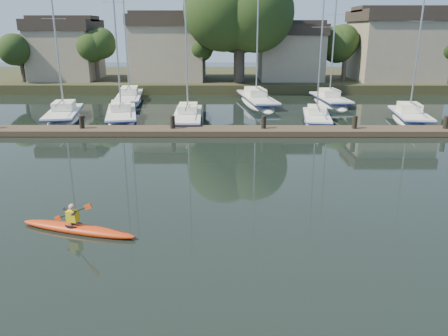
{
  "coord_description": "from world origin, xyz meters",
  "views": [
    {
      "loc": [
        0.46,
        -14.27,
        6.61
      ],
      "look_at": [
        0.42,
        2.73,
        1.2
      ],
      "focal_mm": 35.0,
      "sensor_mm": 36.0,
      "label": 1
    }
  ],
  "objects_px": {
    "sailboat_1": "(122,122)",
    "sailboat_5": "(130,104)",
    "sailboat_7": "(330,106)",
    "sailboat_4": "(409,123)",
    "sailboat_2": "(188,123)",
    "sailboat_6": "(257,105)",
    "kayak": "(77,227)",
    "sailboat_0": "(65,122)",
    "dock": "(218,131)",
    "sailboat_3": "(316,124)"
  },
  "relations": [
    {
      "from": "sailboat_0",
      "to": "sailboat_4",
      "type": "xyz_separation_m",
      "value": [
        26.42,
        -0.52,
        0.01
      ]
    },
    {
      "from": "sailboat_2",
      "to": "sailboat_3",
      "type": "xyz_separation_m",
      "value": [
        9.68,
        -0.13,
        0.01
      ]
    },
    {
      "from": "sailboat_2",
      "to": "sailboat_3",
      "type": "bearing_deg",
      "value": -2.97
    },
    {
      "from": "sailboat_6",
      "to": "sailboat_1",
      "type": "bearing_deg",
      "value": -153.37
    },
    {
      "from": "sailboat_1",
      "to": "sailboat_5",
      "type": "bearing_deg",
      "value": 86.03
    },
    {
      "from": "sailboat_0",
      "to": "sailboat_6",
      "type": "height_order",
      "value": "sailboat_6"
    },
    {
      "from": "kayak",
      "to": "sailboat_6",
      "type": "bearing_deg",
      "value": 90.23
    },
    {
      "from": "sailboat_7",
      "to": "sailboat_1",
      "type": "bearing_deg",
      "value": -161.46
    },
    {
      "from": "dock",
      "to": "sailboat_4",
      "type": "bearing_deg",
      "value": 17.0
    },
    {
      "from": "sailboat_0",
      "to": "sailboat_5",
      "type": "xyz_separation_m",
      "value": [
        3.24,
        8.64,
        0.01
      ]
    },
    {
      "from": "sailboat_3",
      "to": "sailboat_2",
      "type": "bearing_deg",
      "value": -172.95
    },
    {
      "from": "sailboat_0",
      "to": "sailboat_1",
      "type": "relative_size",
      "value": 0.88
    },
    {
      "from": "dock",
      "to": "sailboat_2",
      "type": "relative_size",
      "value": 2.29
    },
    {
      "from": "sailboat_3",
      "to": "sailboat_0",
      "type": "bearing_deg",
      "value": -174.71
    },
    {
      "from": "dock",
      "to": "sailboat_2",
      "type": "xyz_separation_m",
      "value": [
        -2.35,
        4.22,
        -0.39
      ]
    },
    {
      "from": "kayak",
      "to": "sailboat_7",
      "type": "relative_size",
      "value": 0.32
    },
    {
      "from": "sailboat_0",
      "to": "sailboat_4",
      "type": "distance_m",
      "value": 26.43
    },
    {
      "from": "sailboat_0",
      "to": "sailboat_7",
      "type": "height_order",
      "value": "sailboat_7"
    },
    {
      "from": "kayak",
      "to": "sailboat_1",
      "type": "height_order",
      "value": "sailboat_1"
    },
    {
      "from": "kayak",
      "to": "sailboat_2",
      "type": "bearing_deg",
      "value": 99.83
    },
    {
      "from": "sailboat_4",
      "to": "sailboat_2",
      "type": "bearing_deg",
      "value": -170.38
    },
    {
      "from": "sailboat_0",
      "to": "sailboat_7",
      "type": "bearing_deg",
      "value": 8.26
    },
    {
      "from": "kayak",
      "to": "dock",
      "type": "xyz_separation_m",
      "value": [
        4.6,
        14.71,
        0.03
      ]
    },
    {
      "from": "sailboat_0",
      "to": "sailboat_3",
      "type": "distance_m",
      "value": 19.32
    },
    {
      "from": "sailboat_0",
      "to": "sailboat_6",
      "type": "xyz_separation_m",
      "value": [
        15.39,
        7.64,
        0.01
      ]
    },
    {
      "from": "dock",
      "to": "sailboat_1",
      "type": "distance_m",
      "value": 8.99
    },
    {
      "from": "sailboat_4",
      "to": "sailboat_7",
      "type": "relative_size",
      "value": 0.92
    },
    {
      "from": "sailboat_5",
      "to": "sailboat_7",
      "type": "distance_m",
      "value": 19.03
    },
    {
      "from": "sailboat_0",
      "to": "sailboat_3",
      "type": "relative_size",
      "value": 1.09
    },
    {
      "from": "sailboat_2",
      "to": "sailboat_6",
      "type": "bearing_deg",
      "value": 53.18
    },
    {
      "from": "sailboat_6",
      "to": "sailboat_7",
      "type": "height_order",
      "value": "sailboat_6"
    },
    {
      "from": "sailboat_7",
      "to": "dock",
      "type": "bearing_deg",
      "value": -133.96
    },
    {
      "from": "kayak",
      "to": "sailboat_2",
      "type": "relative_size",
      "value": 0.3
    },
    {
      "from": "sailboat_1",
      "to": "sailboat_3",
      "type": "relative_size",
      "value": 1.25
    },
    {
      "from": "sailboat_0",
      "to": "sailboat_6",
      "type": "distance_m",
      "value": 17.18
    },
    {
      "from": "sailboat_6",
      "to": "sailboat_4",
      "type": "bearing_deg",
      "value": -44.87
    },
    {
      "from": "sailboat_2",
      "to": "sailboat_7",
      "type": "height_order",
      "value": "sailboat_2"
    },
    {
      "from": "sailboat_3",
      "to": "sailboat_5",
      "type": "xyz_separation_m",
      "value": [
        -16.06,
        9.49,
        -0.03
      ]
    },
    {
      "from": "sailboat_3",
      "to": "sailboat_6",
      "type": "relative_size",
      "value": 0.67
    },
    {
      "from": "sailboat_7",
      "to": "sailboat_5",
      "type": "bearing_deg",
      "value": 172.18
    },
    {
      "from": "sailboat_2",
      "to": "sailboat_6",
      "type": "xyz_separation_m",
      "value": [
        5.77,
        8.36,
        -0.02
      ]
    },
    {
      "from": "sailboat_3",
      "to": "sailboat_6",
      "type": "bearing_deg",
      "value": 122.56
    },
    {
      "from": "sailboat_1",
      "to": "sailboat_2",
      "type": "bearing_deg",
      "value": -19.65
    },
    {
      "from": "sailboat_2",
      "to": "sailboat_5",
      "type": "height_order",
      "value": "sailboat_5"
    },
    {
      "from": "sailboat_2",
      "to": "dock",
      "type": "bearing_deg",
      "value": -63.08
    },
    {
      "from": "dock",
      "to": "sailboat_5",
      "type": "height_order",
      "value": "sailboat_5"
    },
    {
      "from": "sailboat_2",
      "to": "sailboat_1",
      "type": "bearing_deg",
      "value": 170.08
    },
    {
      "from": "kayak",
      "to": "dock",
      "type": "height_order",
      "value": "kayak"
    },
    {
      "from": "sailboat_7",
      "to": "sailboat_6",
      "type": "bearing_deg",
      "value": 174.8
    },
    {
      "from": "sailboat_6",
      "to": "sailboat_0",
      "type": "bearing_deg",
      "value": -161.99
    }
  ]
}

